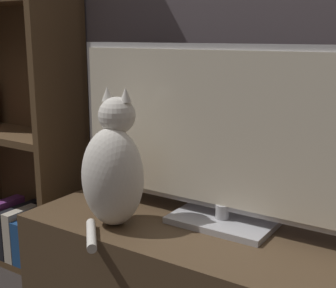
% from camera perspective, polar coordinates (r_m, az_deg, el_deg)
% --- Properties ---
extents(tv_stand, '(1.11, 0.49, 0.42)m').
position_cam_1_polar(tv_stand, '(1.58, 3.48, -17.11)').
color(tv_stand, brown).
rests_on(tv_stand, ground_plane).
extents(tv, '(1.09, 0.19, 0.56)m').
position_cam_1_polar(tv, '(1.43, 6.97, 0.96)').
color(tv, '#B7B7BC').
rests_on(tv, tv_stand).
extents(cat, '(0.22, 0.31, 0.43)m').
position_cam_1_polar(cat, '(1.46, -6.62, -3.17)').
color(cat, silver).
rests_on(cat, tv_stand).
extents(bookshelf, '(0.61, 0.28, 1.72)m').
position_cam_1_polar(bookshelf, '(2.15, -17.73, 5.10)').
color(bookshelf, brown).
rests_on(bookshelf, ground_plane).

